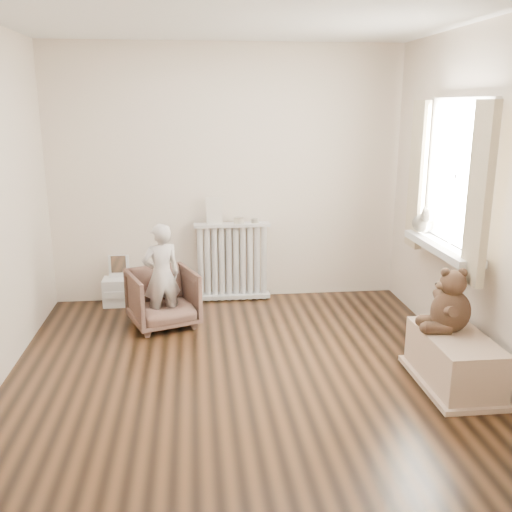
{
  "coord_description": "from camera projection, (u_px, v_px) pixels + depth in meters",
  "views": [
    {
      "loc": [
        -0.35,
        -4.04,
        2.01
      ],
      "look_at": [
        0.15,
        0.45,
        0.8
      ],
      "focal_mm": 40.0,
      "sensor_mm": 36.0,
      "label": 1
    }
  ],
  "objects": [
    {
      "name": "plush_cat",
      "position": [
        423.0,
        222.0,
        5.03
      ],
      "size": [
        0.23,
        0.31,
        0.24
      ],
      "primitive_type": null,
      "rotation": [
        0.0,
        0.0,
        0.19
      ],
      "color": "slate",
      "rests_on": "window_sill"
    },
    {
      "name": "curtain_right",
      "position": [
        417.0,
        176.0,
        5.09
      ],
      "size": [
        0.06,
        0.26,
        1.3
      ],
      "primitive_type": "cube",
      "color": "beige",
      "rests_on": "right_wall"
    },
    {
      "name": "back_wall",
      "position": [
        227.0,
        176.0,
        5.83
      ],
      "size": [
        3.6,
        0.02,
        2.6
      ],
      "primitive_type": "cube",
      "color": "#ECE7CC",
      "rests_on": "ground"
    },
    {
      "name": "tin_b",
      "position": [
        255.0,
        221.0,
        5.86
      ],
      "size": [
        0.08,
        0.08,
        0.04
      ],
      "primitive_type": "cylinder",
      "color": "#A59E8C",
      "rests_on": "radiator"
    },
    {
      "name": "toy_bench",
      "position": [
        454.0,
        359.0,
        4.17
      ],
      "size": [
        0.43,
        0.82,
        0.39
      ],
      "primitive_type": "cube",
      "color": "beige",
      "rests_on": "floor"
    },
    {
      "name": "teddy_bear",
      "position": [
        452.0,
        294.0,
        4.15
      ],
      "size": [
        0.42,
        0.35,
        0.47
      ],
      "primitive_type": null,
      "rotation": [
        0.0,
        0.0,
        -0.15
      ],
      "color": "#362317",
      "rests_on": "toy_bench"
    },
    {
      "name": "curtain_left",
      "position": [
        480.0,
        195.0,
        4.0
      ],
      "size": [
        0.06,
        0.26,
        1.3
      ],
      "primitive_type": "cube",
      "color": "beige",
      "rests_on": "right_wall"
    },
    {
      "name": "radiator",
      "position": [
        232.0,
        264.0,
        5.96
      ],
      "size": [
        0.78,
        0.15,
        0.82
      ],
      "primitive_type": "cube",
      "color": "silver",
      "rests_on": "floor"
    },
    {
      "name": "toy_vanity",
      "position": [
        119.0,
        279.0,
        5.83
      ],
      "size": [
        0.33,
        0.23,
        0.51
      ],
      "primitive_type": "cube",
      "color": "silver",
      "rests_on": "floor"
    },
    {
      "name": "window",
      "position": [
        459.0,
        176.0,
        4.54
      ],
      "size": [
        0.03,
        0.9,
        1.1
      ],
      "primitive_type": "cube",
      "color": "white",
      "rests_on": "right_wall"
    },
    {
      "name": "armchair",
      "position": [
        163.0,
        298.0,
        5.28
      ],
      "size": [
        0.74,
        0.75,
        0.53
      ],
      "primitive_type": "imported",
      "rotation": [
        0.0,
        0.0,
        0.35
      ],
      "color": "brown",
      "rests_on": "floor"
    },
    {
      "name": "front_wall",
      "position": [
        280.0,
        279.0,
        2.37
      ],
      "size": [
        3.6,
        0.02,
        2.6
      ],
      "primitive_type": "cube",
      "color": "#ECE7CC",
      "rests_on": "ground"
    },
    {
      "name": "window_sill",
      "position": [
        442.0,
        247.0,
        4.68
      ],
      "size": [
        0.22,
        1.1,
        0.06
      ],
      "primitive_type": "cube",
      "color": "silver",
      "rests_on": "right_wall"
    },
    {
      "name": "paper_doll",
      "position": [
        214.0,
        211.0,
        5.79
      ],
      "size": [
        0.16,
        0.01,
        0.27
      ],
      "primitive_type": "cube",
      "color": "beige",
      "rests_on": "radiator"
    },
    {
      "name": "ceiling",
      "position": [
        241.0,
        11.0,
        3.77
      ],
      "size": [
        3.6,
        3.6,
        0.01
      ],
      "primitive_type": "cube",
      "color": "white",
      "rests_on": "ground"
    },
    {
      "name": "child",
      "position": [
        161.0,
        276.0,
        5.17
      ],
      "size": [
        0.41,
        0.34,
        0.96
      ],
      "primitive_type": "imported",
      "rotation": [
        0.0,
        0.0,
        3.49
      ],
      "color": "beige",
      "rests_on": "armchair"
    },
    {
      "name": "right_wall",
      "position": [
        480.0,
        201.0,
        4.29
      ],
      "size": [
        0.02,
        3.6,
        2.6
      ],
      "primitive_type": "cube",
      "color": "#ECE7CC",
      "rests_on": "ground"
    },
    {
      "name": "tin_a",
      "position": [
        239.0,
        220.0,
        5.84
      ],
      "size": [
        0.1,
        0.1,
        0.06
      ],
      "primitive_type": "cylinder",
      "color": "#A59E8C",
      "rests_on": "radiator"
    },
    {
      "name": "floor",
      "position": [
        243.0,
        370.0,
        4.44
      ],
      "size": [
        3.6,
        3.6,
        0.01
      ],
      "primitive_type": "cube",
      "color": "black",
      "rests_on": "ground"
    }
  ]
}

